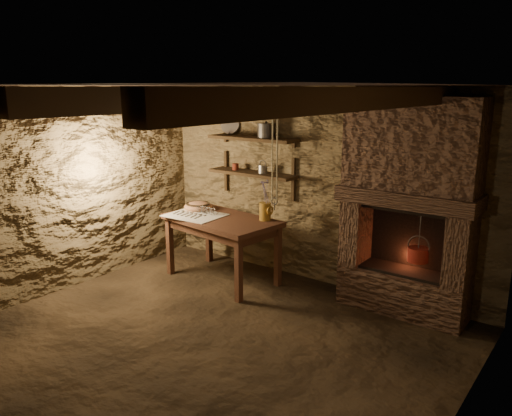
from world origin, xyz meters
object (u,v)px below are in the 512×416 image
Objects in this scene: work_table at (222,247)px; red_pot at (418,254)px; iron_stockpot at (266,131)px; wooden_bowl at (198,207)px; stoneware_jug at (265,203)px.

red_pot reaches higher than work_table.
red_pot is at bearing 17.14° from work_table.
red_pot is (2.04, -0.12, -1.15)m from iron_stockpot.
red_pot reaches higher than wooden_bowl.
work_table is 2.79× the size of red_pot.
work_table is at bearing -142.07° from stoneware_jug.
iron_stockpot is (0.80, 0.41, 1.00)m from wooden_bowl.
iron_stockpot reaches higher than stoneware_jug.
work_table is 4.12× the size of wooden_bowl.
wooden_bowl is at bearing -174.11° from red_pot.
iron_stockpot is 2.34m from red_pot.
iron_stockpot is (0.28, 0.54, 1.41)m from work_table.
stoneware_jug reaches higher than work_table.
red_pot is (2.32, 0.42, 0.27)m from work_table.
wooden_bowl reaches higher than work_table.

